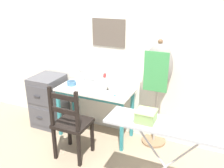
# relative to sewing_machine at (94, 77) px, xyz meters

# --- Properties ---
(ground_plane) EXTENTS (14.00, 14.00, 0.00)m
(ground_plane) POSITION_rel_sewing_machine_xyz_m (0.03, -0.26, -0.86)
(ground_plane) COLOR gray
(wall_back) EXTENTS (10.00, 0.07, 2.55)m
(wall_back) POSITION_rel_sewing_machine_xyz_m (0.03, 0.26, 0.42)
(wall_back) COLOR silver
(wall_back) RESTS_ON ground_plane
(sewing_table) EXTENTS (1.01, 0.46, 0.71)m
(sewing_table) POSITION_rel_sewing_machine_xyz_m (0.03, -0.04, -0.26)
(sewing_table) COLOR silver
(sewing_table) RESTS_ON ground_plane
(sewing_machine) EXTENTS (0.37, 0.17, 0.34)m
(sewing_machine) POSITION_rel_sewing_machine_xyz_m (0.00, 0.00, 0.00)
(sewing_machine) COLOR white
(sewing_machine) RESTS_ON sewing_table
(fabric_bowl) EXTENTS (0.13, 0.13, 0.06)m
(fabric_bowl) POSITION_rel_sewing_machine_xyz_m (-0.33, -0.04, -0.12)
(fabric_bowl) COLOR teal
(fabric_bowl) RESTS_ON sewing_table
(scissors) EXTENTS (0.15, 0.09, 0.01)m
(scissors) POSITION_rel_sewing_machine_xyz_m (0.38, -0.13, -0.15)
(scissors) COLOR silver
(scissors) RESTS_ON sewing_table
(thread_spool_near_machine) EXTENTS (0.04, 0.04, 0.03)m
(thread_spool_near_machine) POSITION_rel_sewing_machine_xyz_m (0.20, 0.00, -0.13)
(thread_spool_near_machine) COLOR black
(thread_spool_near_machine) RESTS_ON sewing_table
(wooden_chair) EXTENTS (0.40, 0.38, 0.95)m
(wooden_chair) POSITION_rel_sewing_machine_xyz_m (-0.02, -0.56, -0.41)
(wooden_chair) COLOR black
(wooden_chair) RESTS_ON ground_plane
(filing_cabinet) EXTENTS (0.40, 0.48, 0.76)m
(filing_cabinet) POSITION_rel_sewing_machine_xyz_m (-0.77, -0.01, -0.48)
(filing_cabinet) COLOR #4C4C51
(filing_cabinet) RESTS_ON ground_plane
(dress_form) EXTENTS (0.34, 0.32, 1.40)m
(dress_form) POSITION_rel_sewing_machine_xyz_m (0.82, 0.14, 0.14)
(dress_form) COLOR #846647
(dress_form) RESTS_ON ground_plane
(ironing_board) EXTENTS (1.11, 0.32, 0.87)m
(ironing_board) POSITION_rel_sewing_machine_xyz_m (1.17, -0.83, -0.04)
(ironing_board) COLOR #ADB2B7
(ironing_board) RESTS_ON ground_plane
(storage_box) EXTENTS (0.17, 0.17, 0.10)m
(storage_box) POSITION_rel_sewing_machine_xyz_m (0.96, -0.85, 0.06)
(storage_box) COLOR #8EB266
(storage_box) RESTS_ON ironing_board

